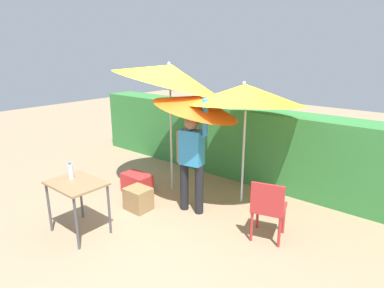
# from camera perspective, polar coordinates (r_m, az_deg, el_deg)

# --- Properties ---
(ground_plane) EXTENTS (24.00, 24.00, 0.00)m
(ground_plane) POSITION_cam_1_polar(r_m,az_deg,el_deg) (5.47, -2.04, -11.83)
(ground_plane) COLOR #9E8466
(hedge_row) EXTENTS (8.00, 0.70, 1.45)m
(hedge_row) POSITION_cam_1_polar(r_m,az_deg,el_deg) (6.74, 9.40, 0.13)
(hedge_row) COLOR #38843D
(hedge_row) RESTS_ON ground_plane
(umbrella_rainbow) EXTENTS (2.00, 1.99, 2.21)m
(umbrella_rainbow) POSITION_cam_1_polar(r_m,az_deg,el_deg) (5.31, 9.31, 8.54)
(umbrella_rainbow) COLOR silver
(umbrella_rainbow) RESTS_ON ground_plane
(umbrella_orange) EXTENTS (1.46, 1.42, 2.11)m
(umbrella_orange) POSITION_cam_1_polar(r_m,az_deg,el_deg) (5.19, 1.02, 7.18)
(umbrella_orange) COLOR silver
(umbrella_orange) RESTS_ON ground_plane
(umbrella_yellow) EXTENTS (2.06, 2.00, 2.68)m
(umbrella_yellow) POSITION_cam_1_polar(r_m,az_deg,el_deg) (5.81, -3.98, 12.12)
(umbrella_yellow) COLOR silver
(umbrella_yellow) RESTS_ON ground_plane
(person_vendor) EXTENTS (0.56, 0.28, 1.88)m
(person_vendor) POSITION_cam_1_polar(r_m,az_deg,el_deg) (5.13, -0.06, -2.37)
(person_vendor) COLOR black
(person_vendor) RESTS_ON ground_plane
(chair_plastic) EXTENTS (0.54, 0.54, 0.89)m
(chair_plastic) POSITION_cam_1_polar(r_m,az_deg,el_deg) (4.63, 13.29, -10.66)
(chair_plastic) COLOR #B72D2D
(chair_plastic) RESTS_ON ground_plane
(cooler_box) EXTENTS (0.56, 0.33, 0.37)m
(cooler_box) POSITION_cam_1_polar(r_m,az_deg,el_deg) (6.15, -9.68, -6.86)
(cooler_box) COLOR red
(cooler_box) RESTS_ON ground_plane
(crate_cardboard) EXTENTS (0.40, 0.34, 0.38)m
(crate_cardboard) POSITION_cam_1_polar(r_m,az_deg,el_deg) (5.53, -9.44, -9.50)
(crate_cardboard) COLOR #9E7A4C
(crate_cardboard) RESTS_ON ground_plane
(folding_table) EXTENTS (0.80, 0.60, 0.79)m
(folding_table) POSITION_cam_1_polar(r_m,az_deg,el_deg) (4.89, -19.65, -7.43)
(folding_table) COLOR #4C4C51
(folding_table) RESTS_ON ground_plane
(bottle_water) EXTENTS (0.07, 0.07, 0.24)m
(bottle_water) POSITION_cam_1_polar(r_m,az_deg,el_deg) (4.97, -20.61, -4.53)
(bottle_water) COLOR silver
(bottle_water) RESTS_ON folding_table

